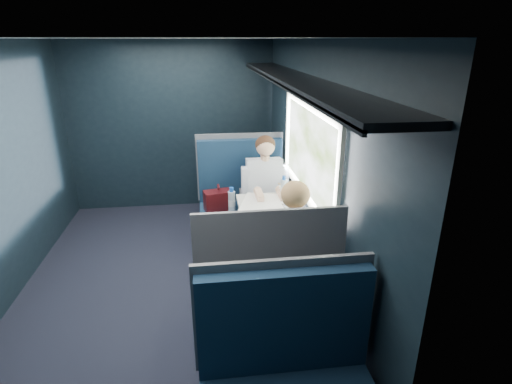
{
  "coord_description": "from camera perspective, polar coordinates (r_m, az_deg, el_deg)",
  "views": [
    {
      "loc": [
        0.45,
        -3.47,
        2.3
      ],
      "look_at": [
        0.9,
        0.0,
        0.95
      ],
      "focal_mm": 28.0,
      "sensor_mm": 36.0,
      "label": 1
    }
  ],
  "objects": [
    {
      "name": "room_shell",
      "position": [
        3.59,
        -14.12,
        7.22
      ],
      "size": [
        3.0,
        4.4,
        2.4
      ],
      "color": "black",
      "rests_on": "ground"
    },
    {
      "name": "seat_bay_far",
      "position": [
        3.23,
        1.16,
        -14.58
      ],
      "size": [
        1.04,
        0.62,
        1.26
      ],
      "color": "#0C2039",
      "rests_on": "ground"
    },
    {
      "name": "table",
      "position": [
        3.88,
        1.94,
        -3.86
      ],
      "size": [
        0.62,
        1.0,
        0.74
      ],
      "color": "#54565E",
      "rests_on": "ground"
    },
    {
      "name": "seat_row_front",
      "position": [
        5.61,
        -2.87,
        1.35
      ],
      "size": [
        1.04,
        0.51,
        1.16
      ],
      "color": "#0C2039",
      "rests_on": "ground"
    },
    {
      "name": "man",
      "position": [
        4.51,
        1.38,
        0.53
      ],
      "size": [
        0.53,
        0.56,
        1.32
      ],
      "color": "black",
      "rests_on": "ground"
    },
    {
      "name": "ground",
      "position": [
        4.19,
        -12.62,
        -12.87
      ],
      "size": [
        2.8,
        4.2,
        0.01
      ],
      "primitive_type": "cube",
      "color": "black"
    },
    {
      "name": "papers",
      "position": [
        3.95,
        1.33,
        -2.13
      ],
      "size": [
        0.68,
        0.83,
        0.01
      ],
      "primitive_type": "cube",
      "rotation": [
        0.0,
        0.0,
        -0.3
      ],
      "color": "white",
      "rests_on": "table"
    },
    {
      "name": "laptop",
      "position": [
        3.89,
        6.45,
        -1.73
      ],
      "size": [
        0.23,
        0.3,
        0.22
      ],
      "color": "silver",
      "rests_on": "table"
    },
    {
      "name": "seat_bay_near",
      "position": [
        4.75,
        -2.09,
        -2.26
      ],
      "size": [
        1.04,
        0.62,
        1.26
      ],
      "color": "#0C2039",
      "rests_on": "ground"
    },
    {
      "name": "cup",
      "position": [
        4.27,
        3.77,
        0.27
      ],
      "size": [
        0.07,
        0.07,
        0.09
      ],
      "primitive_type": "cylinder",
      "color": "white",
      "rests_on": "table"
    },
    {
      "name": "bottle_small",
      "position": [
        4.17,
        4.0,
        0.59
      ],
      "size": [
        0.07,
        0.07,
        0.24
      ],
      "color": "silver",
      "rests_on": "table"
    },
    {
      "name": "woman",
      "position": [
        3.24,
        5.17,
        -7.96
      ],
      "size": [
        0.53,
        0.56,
        1.32
      ],
      "color": "black",
      "rests_on": "ground"
    }
  ]
}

